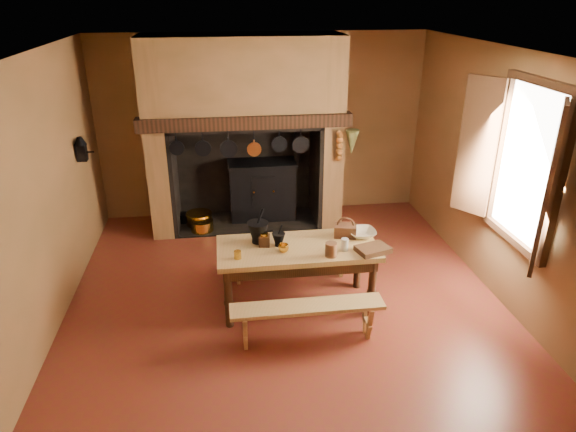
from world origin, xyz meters
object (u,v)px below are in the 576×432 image
at_px(coffee_grinder, 264,240).
at_px(wicker_basket, 345,230).
at_px(iron_range, 263,189).
at_px(work_table, 298,256).
at_px(bench_front, 307,314).
at_px(mixing_bowl, 362,233).

relative_size(coffee_grinder, wicker_basket, 0.65).
relative_size(iron_range, wicker_basket, 5.66).
bearing_deg(work_table, bench_front, -90.00).
bearing_deg(bench_front, iron_range, 92.92).
bearing_deg(bench_front, mixing_bowl, 46.70).
bearing_deg(coffee_grinder, mixing_bowl, 11.79).
relative_size(iron_range, coffee_grinder, 8.69).
height_order(iron_range, work_table, iron_range).
distance_m(bench_front, wicker_basket, 1.14).
xyz_separation_m(iron_range, coffee_grinder, (-0.20, -2.47, 0.35)).
bearing_deg(mixing_bowl, coffee_grinder, -176.14).
bearing_deg(work_table, wicker_basket, 17.19).
distance_m(bench_front, coffee_grinder, 0.96).
bearing_deg(wicker_basket, mixing_bowl, 4.06).
height_order(work_table, wicker_basket, wicker_basket).
xyz_separation_m(work_table, mixing_bowl, (0.77, 0.15, 0.16)).
distance_m(work_table, bench_front, 0.74).
bearing_deg(bench_front, wicker_basket, 55.71).
height_order(work_table, mixing_bowl, mixing_bowl).
bearing_deg(iron_range, bench_front, -87.08).
xyz_separation_m(bench_front, mixing_bowl, (0.77, 0.81, 0.47)).
height_order(iron_range, mixing_bowl, iron_range).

